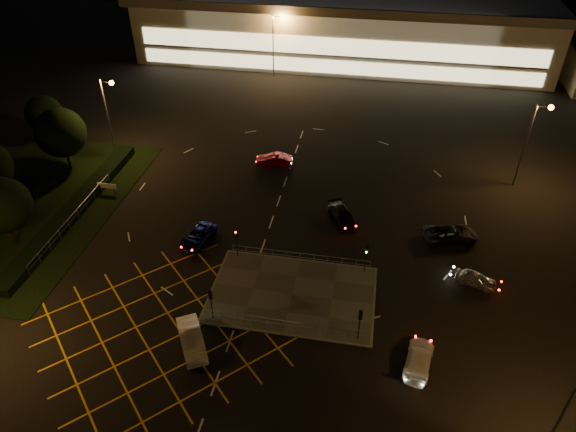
% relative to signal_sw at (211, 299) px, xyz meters
% --- Properties ---
extents(ground, '(180.00, 180.00, 0.00)m').
position_rel_signal_sw_xyz_m(ground, '(4.00, 5.99, -2.37)').
color(ground, black).
rests_on(ground, ground).
extents(pedestrian_island, '(14.00, 9.00, 0.12)m').
position_rel_signal_sw_xyz_m(pedestrian_island, '(6.00, 3.99, -2.31)').
color(pedestrian_island, '#4C4944').
rests_on(pedestrian_island, ground).
extents(grass_verge, '(18.00, 30.00, 0.08)m').
position_rel_signal_sw_xyz_m(grass_verge, '(-24.00, 11.99, -2.33)').
color(grass_verge, black).
rests_on(grass_verge, ground).
extents(hedge, '(2.00, 26.00, 1.00)m').
position_rel_signal_sw_xyz_m(hedge, '(-19.00, 11.99, -1.87)').
color(hedge, black).
rests_on(hedge, ground).
extents(supermarket, '(72.00, 26.50, 10.50)m').
position_rel_signal_sw_xyz_m(supermarket, '(4.00, 67.95, 2.95)').
color(supermarket, beige).
rests_on(supermarket, ground).
extents(streetlight_nw, '(1.78, 0.56, 10.03)m').
position_rel_signal_sw_xyz_m(streetlight_nw, '(-19.56, 23.99, 4.20)').
color(streetlight_nw, slate).
rests_on(streetlight_nw, ground).
extents(streetlight_ne, '(1.78, 0.56, 10.03)m').
position_rel_signal_sw_xyz_m(streetlight_ne, '(28.44, 25.99, 4.20)').
color(streetlight_ne, slate).
rests_on(streetlight_ne, ground).
extents(streetlight_far_left, '(1.78, 0.56, 10.03)m').
position_rel_signal_sw_xyz_m(streetlight_far_left, '(-5.56, 53.99, 4.20)').
color(streetlight_far_left, slate).
rests_on(streetlight_far_left, ground).
extents(streetlight_far_right, '(1.78, 0.56, 10.03)m').
position_rel_signal_sw_xyz_m(streetlight_far_right, '(34.44, 55.99, 4.20)').
color(streetlight_far_right, slate).
rests_on(streetlight_far_right, ground).
extents(signal_sw, '(0.28, 0.30, 3.15)m').
position_rel_signal_sw_xyz_m(signal_sw, '(0.00, 0.00, 0.00)').
color(signal_sw, black).
rests_on(signal_sw, pedestrian_island).
extents(signal_se, '(0.28, 0.30, 3.15)m').
position_rel_signal_sw_xyz_m(signal_se, '(12.00, 0.00, 0.00)').
color(signal_se, black).
rests_on(signal_se, pedestrian_island).
extents(signal_nw, '(0.28, 0.30, 3.15)m').
position_rel_signal_sw_xyz_m(signal_nw, '(0.00, 7.99, 0.00)').
color(signal_nw, black).
rests_on(signal_nw, pedestrian_island).
extents(signal_ne, '(0.28, 0.30, 3.15)m').
position_rel_signal_sw_xyz_m(signal_ne, '(12.00, 7.99, 0.00)').
color(signal_ne, black).
rests_on(signal_ne, pedestrian_island).
extents(tree_c, '(5.76, 5.76, 7.84)m').
position_rel_signal_sw_xyz_m(tree_c, '(-24.00, 19.99, 2.59)').
color(tree_c, black).
rests_on(tree_c, ground).
extents(tree_d, '(4.68, 4.68, 6.37)m').
position_rel_signal_sw_xyz_m(tree_d, '(-30.00, 25.99, 1.65)').
color(tree_d, black).
rests_on(tree_d, ground).
extents(tree_e, '(5.40, 5.40, 7.35)m').
position_rel_signal_sw_xyz_m(tree_e, '(-22.00, 5.99, 2.28)').
color(tree_e, black).
rests_on(tree_e, ground).
extents(car_queue_white, '(3.82, 4.96, 1.57)m').
position_rel_signal_sw_xyz_m(car_queue_white, '(-0.76, -3.01, -1.58)').
color(car_queue_white, silver).
rests_on(car_queue_white, ground).
extents(car_left_blue, '(3.05, 4.92, 1.27)m').
position_rel_signal_sw_xyz_m(car_left_blue, '(-4.45, 9.56, -1.73)').
color(car_left_blue, '#0B1046').
rests_on(car_left_blue, ground).
extents(car_far_dkgrey, '(3.88, 5.01, 1.36)m').
position_rel_signal_sw_xyz_m(car_far_dkgrey, '(9.26, 15.56, -1.69)').
color(car_far_dkgrey, black).
rests_on(car_far_dkgrey, ground).
extents(car_right_silver, '(3.88, 2.49, 1.23)m').
position_rel_signal_sw_xyz_m(car_right_silver, '(21.86, 8.28, -1.75)').
color(car_right_silver, silver).
rests_on(car_right_silver, ground).
extents(car_circ_red, '(4.54, 1.96, 1.46)m').
position_rel_signal_sw_xyz_m(car_circ_red, '(-0.04, 25.47, -1.64)').
color(car_circ_red, maroon).
rests_on(car_circ_red, ground).
extents(car_east_grey, '(5.84, 3.78, 1.50)m').
position_rel_signal_sw_xyz_m(car_east_grey, '(20.10, 14.33, -1.62)').
color(car_east_grey, black).
rests_on(car_east_grey, ground).
extents(car_approach_white, '(2.70, 4.89, 1.34)m').
position_rel_signal_sw_xyz_m(car_approach_white, '(16.66, -1.66, -1.70)').
color(car_approach_white, silver).
rests_on(car_approach_white, ground).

